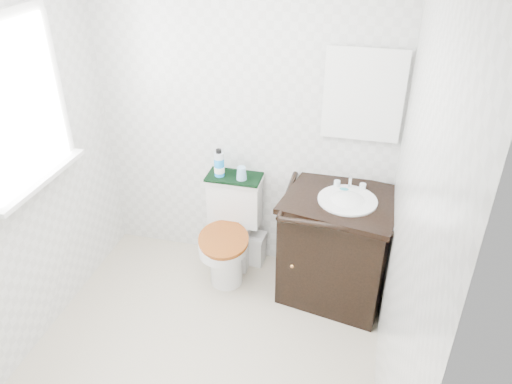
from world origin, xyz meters
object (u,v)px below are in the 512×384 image
at_px(vanity, 339,244).
at_px(cup, 241,173).
at_px(toilet, 231,234).
at_px(mouthwash_bottle, 219,164).
at_px(trash_bin, 253,248).

xyz_separation_m(vanity, cup, (-0.75, 0.15, 0.40)).
xyz_separation_m(toilet, mouthwash_bottle, (-0.11, 0.10, 0.54)).
bearing_deg(vanity, cup, 168.35).
height_order(toilet, cup, cup).
relative_size(mouthwash_bottle, cup, 2.21).
bearing_deg(vanity, trash_bin, 163.83).
bearing_deg(cup, mouthwash_bottle, 175.44).
relative_size(vanity, mouthwash_bottle, 4.31).
bearing_deg(toilet, cup, 53.31).
height_order(trash_bin, cup, cup).
relative_size(toilet, vanity, 0.83).
distance_m(vanity, cup, 0.86).
bearing_deg(vanity, mouthwash_bottle, 169.65).
xyz_separation_m(trash_bin, mouthwash_bottle, (-0.25, -0.03, 0.74)).
bearing_deg(mouthwash_bottle, vanity, -10.35).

